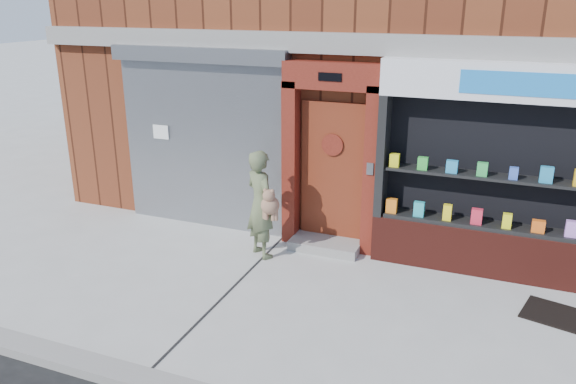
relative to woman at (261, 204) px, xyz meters
The scene contains 6 objects.
ground 2.13m from the woman, 35.45° to the right, with size 80.00×80.00×0.00m, color #9E9E99.
shutter_bay 1.84m from the woman, 150.61° to the left, with size 3.10×0.30×3.04m.
red_door_bay 1.27m from the woman, 40.53° to the left, with size 1.52×0.58×2.90m.
pharmacy_bay 3.45m from the woman, 11.45° to the left, with size 3.50×0.41×3.00m.
woman is the anchor object (origin of this frame).
doormat 4.30m from the woman, ahead, with size 0.90×0.63×0.02m, color black.
Camera 1 is at (1.68, -6.05, 3.77)m, focal length 35.00 mm.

